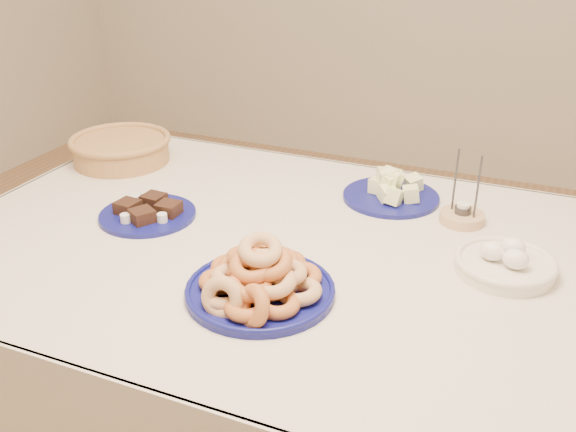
% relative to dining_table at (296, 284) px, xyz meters
% --- Properties ---
extents(dining_table, '(1.71, 1.11, 0.75)m').
position_rel_dining_table_xyz_m(dining_table, '(0.00, 0.00, 0.00)').
color(dining_table, brown).
rests_on(dining_table, ground).
extents(donut_platter, '(0.35, 0.35, 0.14)m').
position_rel_dining_table_xyz_m(donut_platter, '(0.01, -0.23, 0.14)').
color(donut_platter, navy).
rests_on(donut_platter, dining_table).
extents(melon_plate, '(0.30, 0.30, 0.09)m').
position_rel_dining_table_xyz_m(melon_plate, '(0.14, 0.34, 0.13)').
color(melon_plate, navy).
rests_on(melon_plate, dining_table).
extents(brownie_plate, '(0.30, 0.30, 0.04)m').
position_rel_dining_table_xyz_m(brownie_plate, '(-0.41, -0.01, 0.12)').
color(brownie_plate, navy).
rests_on(brownie_plate, dining_table).
extents(wicker_basket, '(0.34, 0.34, 0.08)m').
position_rel_dining_table_xyz_m(wicker_basket, '(-0.70, 0.29, 0.15)').
color(wicker_basket, olive).
rests_on(wicker_basket, dining_table).
extents(candle_holder, '(0.15, 0.15, 0.19)m').
position_rel_dining_table_xyz_m(candle_holder, '(0.33, 0.28, 0.12)').
color(candle_holder, tan).
rests_on(candle_holder, dining_table).
extents(egg_bowl, '(0.24, 0.24, 0.07)m').
position_rel_dining_table_xyz_m(egg_bowl, '(0.46, 0.07, 0.13)').
color(egg_bowl, silver).
rests_on(egg_bowl, dining_table).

